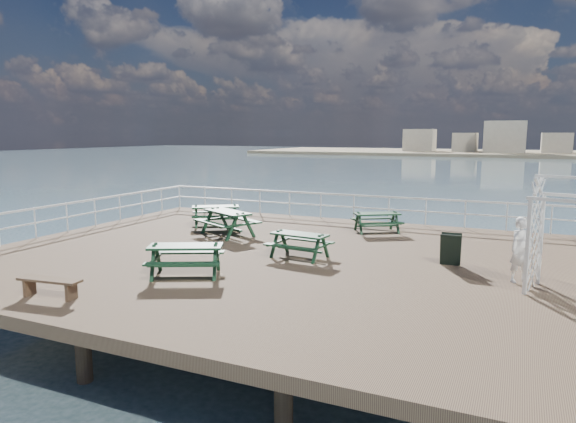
% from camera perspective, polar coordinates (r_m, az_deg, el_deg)
% --- Properties ---
extents(ground, '(18.00, 14.00, 0.30)m').
position_cam_1_polar(ground, '(15.42, -0.31, -5.40)').
color(ground, brown).
rests_on(ground, ground).
extents(sea_backdrop, '(300.00, 300.00, 9.20)m').
position_cam_1_polar(sea_backdrop, '(147.84, 27.04, 6.13)').
color(sea_backdrop, '#3A5662').
rests_on(sea_backdrop, ground).
extents(railing, '(17.77, 13.76, 1.10)m').
position_cam_1_polar(railing, '(17.56, 2.99, -0.27)').
color(railing, white).
rests_on(railing, ground).
extents(picnic_table_a, '(2.31, 2.21, 0.88)m').
position_cam_1_polar(picnic_table_a, '(20.38, -8.05, 0.02)').
color(picnic_table_a, '#12321E').
rests_on(picnic_table_a, ground).
extents(picnic_table_b, '(2.54, 2.37, 0.98)m').
position_cam_1_polar(picnic_table_b, '(18.38, -6.75, -0.69)').
color(picnic_table_b, '#12321E').
rests_on(picnic_table_b, ground).
extents(picnic_table_c, '(2.11, 2.00, 0.81)m').
position_cam_1_polar(picnic_table_c, '(19.14, 9.84, -0.73)').
color(picnic_table_c, '#12321E').
rests_on(picnic_table_c, ground).
extents(picnic_table_d, '(1.81, 1.52, 0.81)m').
position_cam_1_polar(picnic_table_d, '(14.99, 1.29, -3.19)').
color(picnic_table_d, '#12321E').
rests_on(picnic_table_d, ground).
extents(picnic_table_e, '(2.31, 2.15, 0.90)m').
position_cam_1_polar(picnic_table_e, '(13.34, -11.30, -4.60)').
color(picnic_table_e, '#12321E').
rests_on(picnic_table_e, ground).
extents(flat_bench_far, '(1.54, 0.55, 0.43)m').
position_cam_1_polar(flat_bench_far, '(12.57, -24.96, -7.25)').
color(flat_bench_far, brown).
rests_on(flat_bench_far, ground).
extents(sandwich_board, '(0.56, 0.43, 0.90)m').
position_cam_1_polar(sandwich_board, '(14.83, 17.62, -4.05)').
color(sandwich_board, black).
rests_on(sandwich_board, ground).
extents(person, '(0.70, 0.66, 1.61)m').
position_cam_1_polar(person, '(13.68, 24.48, -3.91)').
color(person, white).
rests_on(person, ground).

